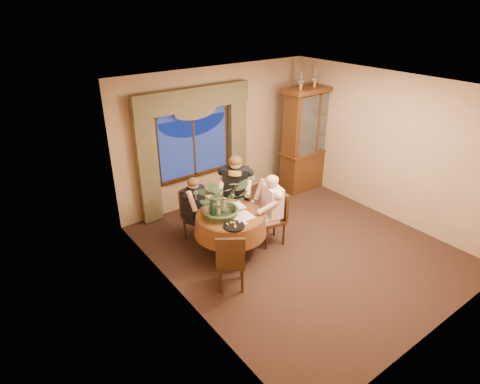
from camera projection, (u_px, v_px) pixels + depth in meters
floor at (297, 247)px, 7.09m from camera, size 5.00×5.00×0.00m
wall_back at (217, 136)px, 8.27m from camera, size 4.50×0.00×4.50m
wall_right at (387, 147)px, 7.68m from camera, size 0.00×5.00×5.00m
ceiling at (309, 87)px, 5.86m from camera, size 5.00×5.00×0.00m
window at (194, 147)px, 7.95m from camera, size 1.62×0.10×1.32m
arched_transom at (192, 108)px, 7.60m from camera, size 1.60×0.06×0.44m
drapery_left at (148, 165)px, 7.41m from camera, size 0.38×0.14×2.32m
drapery_right at (237, 143)px, 8.52m from camera, size 0.38×0.14×2.32m
swag_valance at (193, 99)px, 7.46m from camera, size 2.45×0.16×0.42m
dining_table at (231, 233)px, 6.80m from camera, size 1.28×1.28×0.75m
china_cabinet at (310, 138)px, 8.90m from camera, size 1.42×0.56×2.30m
oil_lamp_left at (301, 80)px, 8.11m from camera, size 0.11×0.11×0.34m
oil_lamp_center at (315, 78)px, 8.32m from camera, size 0.11×0.11×0.34m
oil_lamp_right at (328, 76)px, 8.54m from camera, size 0.11×0.11×0.34m
chair_right at (271, 219)px, 7.04m from camera, size 0.50×0.50×0.96m
chair_back_right at (237, 206)px, 7.44m from camera, size 0.59×0.59×0.96m
chair_back at (197, 215)px, 7.17m from camera, size 0.52×0.52×0.96m
chair_front_left at (231, 259)px, 5.96m from camera, size 0.59×0.59×0.96m
person_pink at (272, 210)px, 6.96m from camera, size 0.53×0.56×1.32m
person_back at (194, 210)px, 7.03m from camera, size 0.57×0.55×1.24m
person_scarf at (236, 193)px, 7.39m from camera, size 0.71×0.71×1.47m
stoneware_vase at (224, 206)px, 6.63m from camera, size 0.14×0.14×0.26m
centerpiece_plant at (222, 182)px, 6.37m from camera, size 0.91×1.01×0.79m
olive_bowl at (234, 213)px, 6.61m from camera, size 0.15×0.15×0.05m
cheese_platter at (234, 226)px, 6.27m from camera, size 0.34×0.34×0.02m
wine_bottle_0 at (212, 211)px, 6.39m from camera, size 0.07×0.07×0.33m
wine_bottle_1 at (208, 210)px, 6.43m from camera, size 0.07×0.07×0.33m
wine_bottle_2 at (218, 208)px, 6.48m from camera, size 0.07×0.07×0.33m
wine_bottle_3 at (212, 207)px, 6.52m from camera, size 0.07×0.07×0.33m
tasting_paper_0 at (246, 215)px, 6.59m from camera, size 0.22×0.31×0.00m
tasting_paper_1 at (237, 205)px, 6.90m from camera, size 0.26×0.33×0.00m
tasting_paper_2 at (238, 221)px, 6.42m from camera, size 0.26×0.33×0.00m
wine_glass_person_pink at (252, 205)px, 6.74m from camera, size 0.07×0.07×0.18m
wine_glass_person_back at (210, 204)px, 6.78m from camera, size 0.07×0.07×0.18m
wine_glass_person_scarf at (233, 198)px, 6.95m from camera, size 0.07×0.07×0.18m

